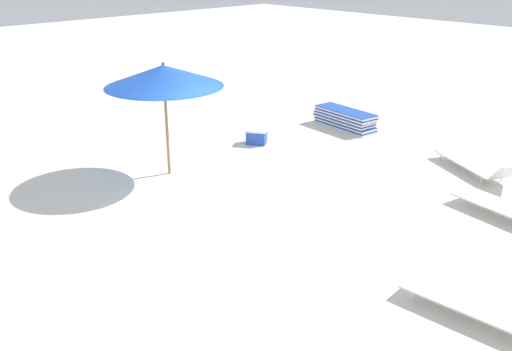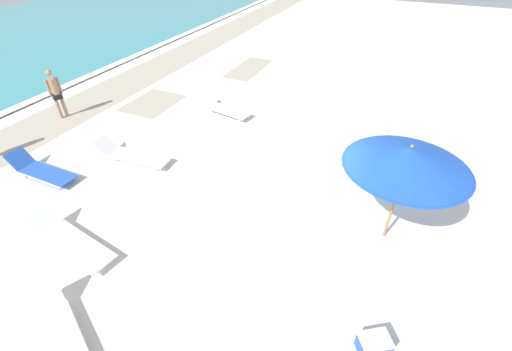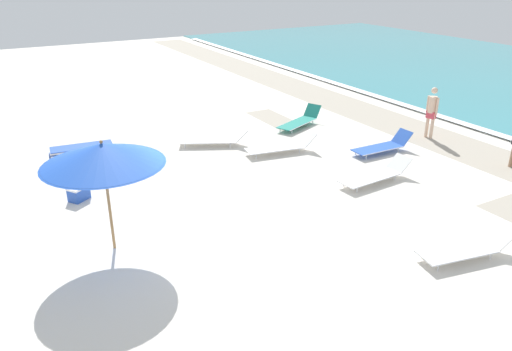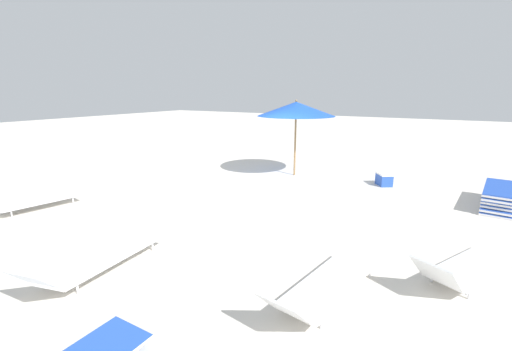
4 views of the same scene
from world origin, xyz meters
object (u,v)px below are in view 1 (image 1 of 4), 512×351
at_px(beach_umbrella, 164,76).
at_px(lounger_stack, 345,119).
at_px(cooler_box, 257,136).
at_px(sun_lounger_under_umbrella, 477,165).
at_px(sun_lounger_near_water_right, 490,308).

xyz_separation_m(beach_umbrella, lounger_stack, (-5.48, 0.50, -1.89)).
distance_m(beach_umbrella, lounger_stack, 5.82).
bearing_deg(cooler_box, beach_umbrella, 59.58).
relative_size(lounger_stack, sun_lounger_under_umbrella, 0.85).
relative_size(beach_umbrella, sun_lounger_near_water_right, 1.05).
bearing_deg(beach_umbrella, cooler_box, -176.71).
xyz_separation_m(beach_umbrella, sun_lounger_under_umbrella, (-4.81, 4.62, -1.92)).
relative_size(sun_lounger_near_water_right, cooler_box, 3.82).
xyz_separation_m(sun_lounger_near_water_right, cooler_box, (-2.87, -7.41, -0.02)).
bearing_deg(beach_umbrella, sun_lounger_near_water_right, 89.29).
bearing_deg(beach_umbrella, lounger_stack, 174.80).
xyz_separation_m(beach_umbrella, sun_lounger_near_water_right, (0.09, 7.25, -1.93)).
relative_size(sun_lounger_under_umbrella, sun_lounger_near_water_right, 0.99).
bearing_deg(sun_lounger_under_umbrella, cooler_box, -40.23).
xyz_separation_m(lounger_stack, cooler_box, (2.70, -0.66, -0.06)).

